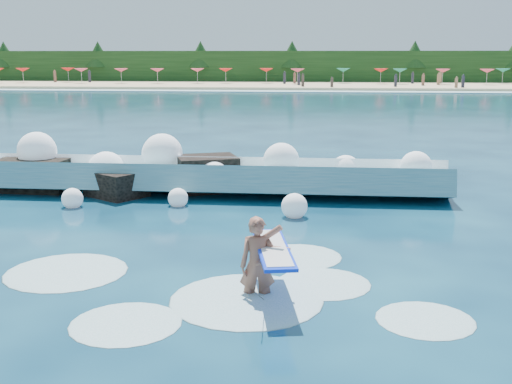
% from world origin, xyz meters
% --- Properties ---
extents(ground, '(200.00, 200.00, 0.00)m').
position_xyz_m(ground, '(0.00, 0.00, 0.00)').
color(ground, '#072239').
rests_on(ground, ground).
extents(beach, '(140.00, 20.00, 0.40)m').
position_xyz_m(beach, '(0.00, 78.00, 0.20)').
color(beach, tan).
rests_on(beach, ground).
extents(wet_band, '(140.00, 5.00, 0.08)m').
position_xyz_m(wet_band, '(0.00, 67.00, 0.04)').
color(wet_band, silver).
rests_on(wet_band, ground).
extents(treeline, '(140.00, 4.00, 5.00)m').
position_xyz_m(treeline, '(0.00, 88.00, 2.50)').
color(treeline, black).
rests_on(treeline, ground).
extents(breaking_wave, '(16.78, 2.67, 1.45)m').
position_xyz_m(breaking_wave, '(-1.35, 7.40, 0.51)').
color(breaking_wave, teal).
rests_on(breaking_wave, ground).
extents(rock_cluster, '(8.04, 3.29, 1.34)m').
position_xyz_m(rock_cluster, '(-3.78, 7.29, 0.42)').
color(rock_cluster, black).
rests_on(rock_cluster, ground).
extents(surfer_with_board, '(1.15, 2.99, 1.83)m').
position_xyz_m(surfer_with_board, '(1.96, -1.66, 0.68)').
color(surfer_with_board, brown).
rests_on(surfer_with_board, ground).
extents(wave_spray, '(15.55, 4.52, 1.98)m').
position_xyz_m(wave_spray, '(-2.09, 7.22, 0.91)').
color(wave_spray, white).
rests_on(wave_spray, ground).
extents(surf_foam, '(9.13, 5.85, 0.14)m').
position_xyz_m(surf_foam, '(1.01, -1.36, 0.00)').
color(surf_foam, silver).
rests_on(surf_foam, ground).
extents(beach_umbrellas, '(110.32, 6.81, 0.50)m').
position_xyz_m(beach_umbrellas, '(-0.01, 79.54, 2.25)').
color(beach_umbrellas, '#CA3B57').
rests_on(beach_umbrellas, ground).
extents(beachgoers, '(101.72, 11.91, 1.92)m').
position_xyz_m(beachgoers, '(6.32, 74.04, 1.07)').
color(beachgoers, '#3F332D').
rests_on(beachgoers, ground).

